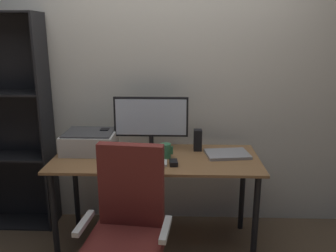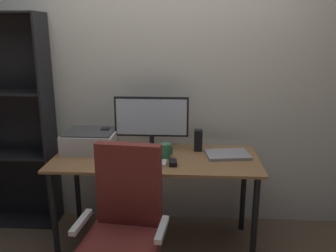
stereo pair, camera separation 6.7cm
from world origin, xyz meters
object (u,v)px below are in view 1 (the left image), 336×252
Objects in this scene: mouse at (174,163)px; speaker_left at (105,139)px; printer at (90,141)px; bookshelf at (4,125)px; coffee_mug at (166,151)px; office_chair at (127,239)px; keyboard at (147,163)px; speaker_right at (198,140)px; desk at (156,169)px; monitor at (151,120)px; laptop at (227,154)px.

speaker_left reaches higher than mouse.
bookshelf is at bearing 165.24° from printer.
coffee_mug is at bearing -13.72° from bookshelf.
keyboard is at bearing 87.85° from office_chair.
speaker_left is at bearing 159.64° from coffee_mug.
bookshelf reaches higher than keyboard.
speaker_left is 1.00× the size of speaker_right.
monitor is (-0.05, 0.18, 0.34)m from desk.
monitor is at bearing 122.77° from coffee_mug.
keyboard is at bearing -111.64° from desk.
coffee_mug is 0.76m from office_chair.
monitor is 3.43× the size of speaker_left.
office_chair reaches higher than keyboard.
coffee_mug is 1.42m from bookshelf.
speaker_right is at bearing 36.48° from coffee_mug.
coffee_mug is at bearing -57.23° from monitor.
speaker_right is 0.43× the size of printer.
office_chair reaches higher than printer.
monitor is 0.30m from coffee_mug.
bookshelf is (-1.38, 0.34, 0.10)m from coffee_mug.
coffee_mug is 0.52m from speaker_left.
speaker_left is at bearing 137.17° from keyboard.
speaker_right is at bearing 38.82° from keyboard.
office_chair is (-0.45, -0.83, -0.37)m from speaker_right.
monitor reaches higher than laptop.
speaker_right reaches higher than laptop.
speaker_right reaches higher than coffee_mug.
speaker_right is (0.32, 0.18, 0.18)m from desk.
monitor reaches higher than desk.
speaker_left is (-0.55, 0.33, 0.07)m from mouse.
laptop is at bearing -27.03° from speaker_right.
speaker_left is (-0.96, 0.11, 0.07)m from laptop.
monitor is at bearing 113.65° from mouse.
monitor is at bearing 1.22° from speaker_left.
office_chair reaches higher than speaker_right.
coffee_mug is at bearing 44.92° from keyboard.
bookshelf reaches higher than speaker_left.
speaker_right is (0.18, 0.33, 0.07)m from mouse.
speaker_left is at bearing 157.18° from desk.
desk is at bearing -75.09° from monitor.
printer reaches higher than desk.
coffee_mug reaches higher than laptop.
mouse is (0.14, -0.15, 0.11)m from desk.
desk is 0.49m from speaker_left.
keyboard is at bearing -41.42° from speaker_left.
desk is 0.57m from printer.
desk is 0.85× the size of bookshelf.
printer reaches higher than laptop.
mouse reaches higher than laptop.
bookshelf is (-1.84, 0.27, 0.14)m from laptop.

